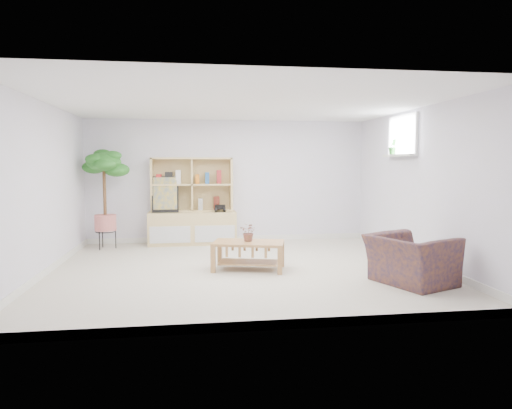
{
  "coord_description": "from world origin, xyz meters",
  "views": [
    {
      "loc": [
        -0.72,
        -6.55,
        1.54
      ],
      "look_at": [
        0.27,
        0.46,
        0.91
      ],
      "focal_mm": 32.0,
      "sensor_mm": 36.0,
      "label": 1
    }
  ],
  "objects": [
    {
      "name": "window_sill",
      "position": [
        2.67,
        0.6,
        1.68
      ],
      "size": [
        0.14,
        1.0,
        0.04
      ],
      "primitive_type": "cube",
      "color": "white",
      "rests_on": "walls"
    },
    {
      "name": "floor",
      "position": [
        0.0,
        0.0,
        0.0
      ],
      "size": [
        5.5,
        5.0,
        0.01
      ],
      "primitive_type": "cube",
      "color": "#BDAE92",
      "rests_on": "ground"
    },
    {
      "name": "window",
      "position": [
        2.73,
        0.6,
        2.0
      ],
      "size": [
        0.1,
        0.98,
        0.68
      ],
      "primitive_type": null,
      "color": "silver",
      "rests_on": "walls"
    },
    {
      "name": "toy_truck",
      "position": [
        -0.19,
        2.14,
        0.7
      ],
      "size": [
        0.3,
        0.22,
        0.16
      ],
      "primitive_type": null,
      "rotation": [
        0.0,
        0.0,
        -0.05
      ],
      "color": "black",
      "rests_on": "storage_unit"
    },
    {
      "name": "floor_tree",
      "position": [
        -2.28,
        1.96,
        0.91
      ],
      "size": [
        0.67,
        0.67,
        1.81
      ],
      "primitive_type": null,
      "rotation": [
        0.0,
        0.0,
        0.01
      ],
      "color": "#29711F",
      "rests_on": "floor"
    },
    {
      "name": "walls",
      "position": [
        0.0,
        0.0,
        1.2
      ],
      "size": [
        5.51,
        5.01,
        2.4
      ],
      "color": "white",
      "rests_on": "floor"
    },
    {
      "name": "storage_unit",
      "position": [
        -0.72,
        2.24,
        0.83
      ],
      "size": [
        1.66,
        0.56,
        1.66
      ],
      "primitive_type": null,
      "color": "tan",
      "rests_on": "floor"
    },
    {
      "name": "baseboard",
      "position": [
        0.0,
        0.0,
        0.05
      ],
      "size": [
        5.5,
        5.0,
        0.1
      ],
      "primitive_type": null,
      "color": "white",
      "rests_on": "floor"
    },
    {
      "name": "poster",
      "position": [
        -1.22,
        2.2,
        0.97
      ],
      "size": [
        0.5,
        0.12,
        0.69
      ],
      "primitive_type": null,
      "rotation": [
        0.0,
        0.0,
        0.02
      ],
      "color": "yellow",
      "rests_on": "storage_unit"
    },
    {
      "name": "sill_plant",
      "position": [
        2.67,
        0.84,
        1.83
      ],
      "size": [
        0.16,
        0.14,
        0.27
      ],
      "primitive_type": "imported",
      "rotation": [
        0.0,
        0.0,
        -0.13
      ],
      "color": "#29711F",
      "rests_on": "window_sill"
    },
    {
      "name": "ceiling",
      "position": [
        0.0,
        0.0,
        2.4
      ],
      "size": [
        5.5,
        5.0,
        0.01
      ],
      "primitive_type": "cube",
      "color": "white",
      "rests_on": "walls"
    },
    {
      "name": "table_plant",
      "position": [
        0.1,
        -0.02,
        0.55
      ],
      "size": [
        0.32,
        0.31,
        0.27
      ],
      "primitive_type": "imported",
      "rotation": [
        0.0,
        0.0,
        -0.66
      ],
      "color": "#1E6518",
      "rests_on": "coffee_table"
    },
    {
      "name": "armchair",
      "position": [
        2.05,
        -1.13,
        0.36
      ],
      "size": [
        1.14,
        1.21,
        0.72
      ],
      "primitive_type": "imported",
      "rotation": [
        0.0,
        0.0,
        1.96
      ],
      "color": "#17193E",
      "rests_on": "floor"
    },
    {
      "name": "coffee_table",
      "position": [
        0.09,
        -0.05,
        0.21
      ],
      "size": [
        1.12,
        0.79,
        0.41
      ],
      "primitive_type": null,
      "rotation": [
        0.0,
        0.0,
        -0.26
      ],
      "color": "#A97C53",
      "rests_on": "floor"
    }
  ]
}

